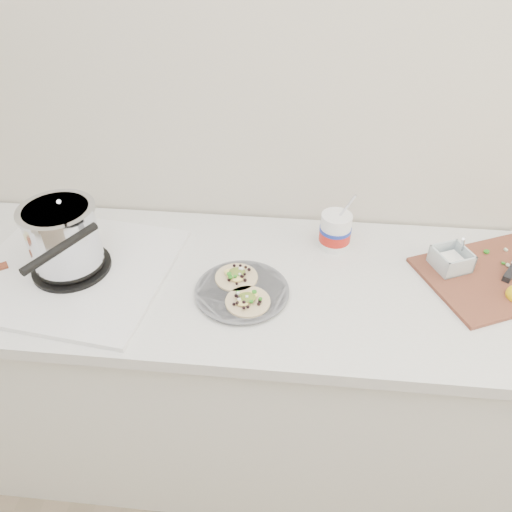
# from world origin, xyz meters

# --- Properties ---
(counter) EXTENTS (2.44, 0.66, 0.90)m
(counter) POSITION_xyz_m (0.00, 1.43, 0.45)
(counter) COLOR silver
(counter) RESTS_ON ground
(stove) EXTENTS (0.62, 0.58, 0.27)m
(stove) POSITION_xyz_m (-0.66, 1.39, 0.99)
(stove) COLOR silver
(stove) RESTS_ON counter
(taco_plate) EXTENTS (0.27, 0.27, 0.04)m
(taco_plate) POSITION_xyz_m (-0.15, 1.35, 0.92)
(taco_plate) COLOR #5B5C62
(taco_plate) RESTS_ON counter
(tub) EXTENTS (0.10, 0.10, 0.22)m
(tub) POSITION_xyz_m (0.12, 1.60, 0.97)
(tub) COLOR white
(tub) RESTS_ON counter
(cutboard) EXTENTS (0.53, 0.47, 0.07)m
(cutboard) POSITION_xyz_m (0.59, 1.50, 0.92)
(cutboard) COLOR brown
(cutboard) RESTS_ON counter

